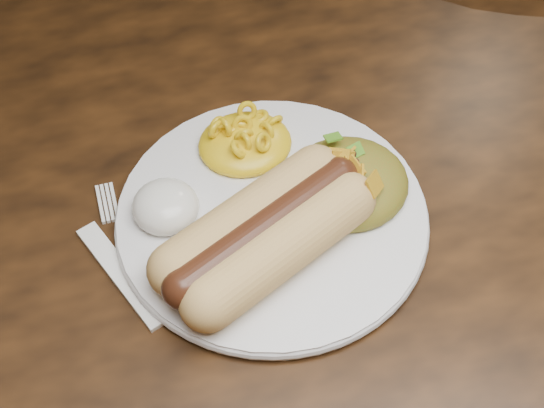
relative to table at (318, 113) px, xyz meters
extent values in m
plane|color=brown|center=(0.00, 0.00, -0.66)|extent=(4.00, 4.00, 0.00)
cube|color=#47270F|center=(0.00, 0.00, 0.07)|extent=(1.60, 0.90, 0.04)
cylinder|color=white|center=(-0.10, -0.18, 0.10)|extent=(0.27, 0.27, 0.01)
cylinder|color=#E9BF5E|center=(-0.11, -0.22, 0.12)|extent=(0.13, 0.09, 0.04)
cylinder|color=#E9BF5E|center=(-0.11, -0.19, 0.12)|extent=(0.13, 0.09, 0.04)
cylinder|color=#4A2613|center=(-0.11, -0.21, 0.13)|extent=(0.14, 0.09, 0.03)
ellipsoid|color=yellow|center=(-0.10, -0.11, 0.12)|extent=(0.08, 0.08, 0.03)
ellipsoid|color=white|center=(-0.17, -0.16, 0.12)|extent=(0.06, 0.06, 0.03)
ellipsoid|color=#9E4011|center=(-0.04, -0.17, 0.12)|extent=(0.09, 0.09, 0.04)
cube|color=white|center=(-0.21, -0.19, 0.09)|extent=(0.08, 0.15, 0.00)
camera|label=1|loc=(-0.19, -0.52, 0.58)|focal=55.00mm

